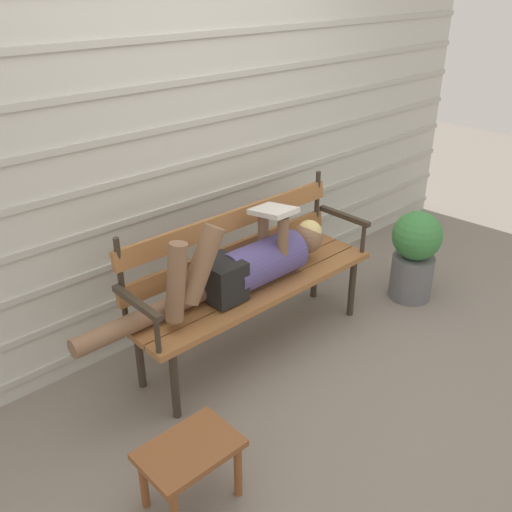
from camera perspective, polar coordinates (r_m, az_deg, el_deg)
name	(u,v)px	position (r m, az deg, el deg)	size (l,w,h in m)	color
ground_plane	(262,350)	(3.46, 0.59, -9.58)	(12.00, 12.00, 0.00)	gray
house_siding	(193,161)	(3.39, -6.49, 9.59)	(5.43, 0.08, 2.11)	beige
park_bench	(248,272)	(3.26, -0.78, -1.63)	(1.61, 0.43, 0.91)	#9E6638
reclining_person	(246,265)	(3.12, -1.02, -0.90)	(1.63, 0.25, 0.51)	#514784
footstool	(190,458)	(2.49, -6.76, -19.77)	(0.41, 0.28, 0.31)	brown
potted_plant	(415,253)	(3.97, 15.89, 0.31)	(0.34, 0.34, 0.64)	slate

